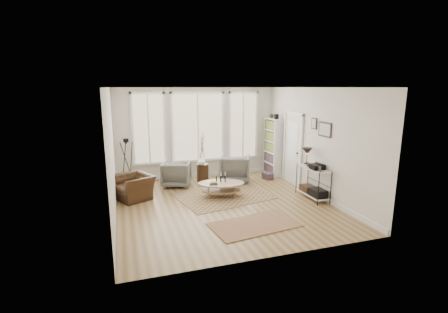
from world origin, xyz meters
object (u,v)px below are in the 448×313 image
object	(u,v)px
low_shelf	(313,180)
armchair_left	(176,174)
bookcase	(273,147)
accent_chair	(134,187)
coffee_table	(221,186)
armchair_right	(235,168)
side_table	(202,158)

from	to	relation	value
low_shelf	armchair_left	world-z (taller)	low_shelf
bookcase	accent_chair	distance (m)	4.75
coffee_table	armchair_left	xyz separation A→B (m)	(-0.98, 1.35, 0.07)
coffee_table	armchair_left	bearing A→B (deg)	125.79
armchair_right	bookcase	bearing A→B (deg)	-144.81
bookcase	coffee_table	world-z (taller)	bookcase
bookcase	side_table	xyz separation A→B (m)	(-2.44, -0.06, -0.21)
armchair_left	accent_chair	world-z (taller)	armchair_left
side_table	armchair_right	bearing A→B (deg)	-17.93
low_shelf	accent_chair	xyz separation A→B (m)	(-4.52, 1.45, -0.19)
side_table	bookcase	bearing A→B (deg)	1.40
bookcase	armchair_left	world-z (taller)	bookcase
armchair_right	side_table	world-z (taller)	side_table
side_table	low_shelf	bearing A→B (deg)	-45.94
low_shelf	accent_chair	size ratio (longest dim) A/B	1.34
low_shelf	armchair_left	xyz separation A→B (m)	(-3.25, 2.22, -0.13)
low_shelf	armchair_right	world-z (taller)	low_shelf
armchair_right	accent_chair	distance (m)	3.18
low_shelf	side_table	xyz separation A→B (m)	(-2.38, 2.46, 0.23)
armchair_right	accent_chair	size ratio (longest dim) A/B	0.95
bookcase	side_table	size ratio (longest dim) A/B	1.33
coffee_table	accent_chair	bearing A→B (deg)	165.51
low_shelf	side_table	size ratio (longest dim) A/B	0.84
bookcase	armchair_right	xyz separation A→B (m)	(-1.48, -0.37, -0.53)
low_shelf	coffee_table	bearing A→B (deg)	159.09
coffee_table	armchair_left	distance (m)	1.67
coffee_table	accent_chair	xyz separation A→B (m)	(-2.25, 0.58, 0.01)
bookcase	low_shelf	xyz separation A→B (m)	(-0.06, -2.52, -0.44)
coffee_table	bookcase	bearing A→B (deg)	35.39
accent_chair	armchair_left	bearing A→B (deg)	94.53
armchair_right	side_table	size ratio (longest dim) A/B	0.60
armchair_left	accent_chair	size ratio (longest dim) A/B	0.85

